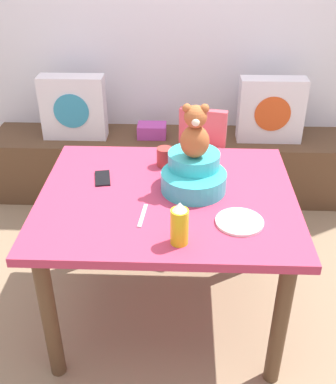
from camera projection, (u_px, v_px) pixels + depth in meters
name	position (u px, v px, depth m)	size (l,w,h in m)	color
ground_plane	(167.00, 311.00, 2.52)	(8.00, 8.00, 0.00)	#8C7256
back_wall	(176.00, 5.00, 3.13)	(4.40, 0.10, 2.60)	silver
window_bench	(174.00, 165.00, 3.45)	(2.60, 0.44, 0.46)	brown
pillow_floral_left	(73.00, 107.00, 3.23)	(0.44, 0.15, 0.44)	silver
pillow_floral_right	(271.00, 110.00, 3.18)	(0.44, 0.15, 0.44)	silver
book_stack	(152.00, 131.00, 3.32)	(0.20, 0.14, 0.09)	#B841A4
dining_table	(167.00, 213.00, 2.19)	(1.17, 0.97, 0.74)	#B73351
highchair	(198.00, 158.00, 2.93)	(0.39, 0.50, 0.79)	#D84C59
infant_seat_teal	(194.00, 174.00, 2.15)	(0.30, 0.33, 0.16)	#33B3BA
teddy_bear	(195.00, 133.00, 2.04)	(0.13, 0.12, 0.25)	#AD5B2F
ketchup_bottle	(179.00, 224.00, 1.78)	(0.07, 0.07, 0.18)	gold
coffee_mug	(165.00, 157.00, 2.35)	(0.12, 0.08, 0.09)	#9E332D
dinner_plate_near	(239.00, 222.00, 1.94)	(0.20, 0.20, 0.01)	white
cell_phone	(103.00, 178.00, 2.25)	(0.07, 0.14, 0.01)	black
table_fork	(143.00, 215.00, 1.98)	(0.02, 0.17, 0.01)	silver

